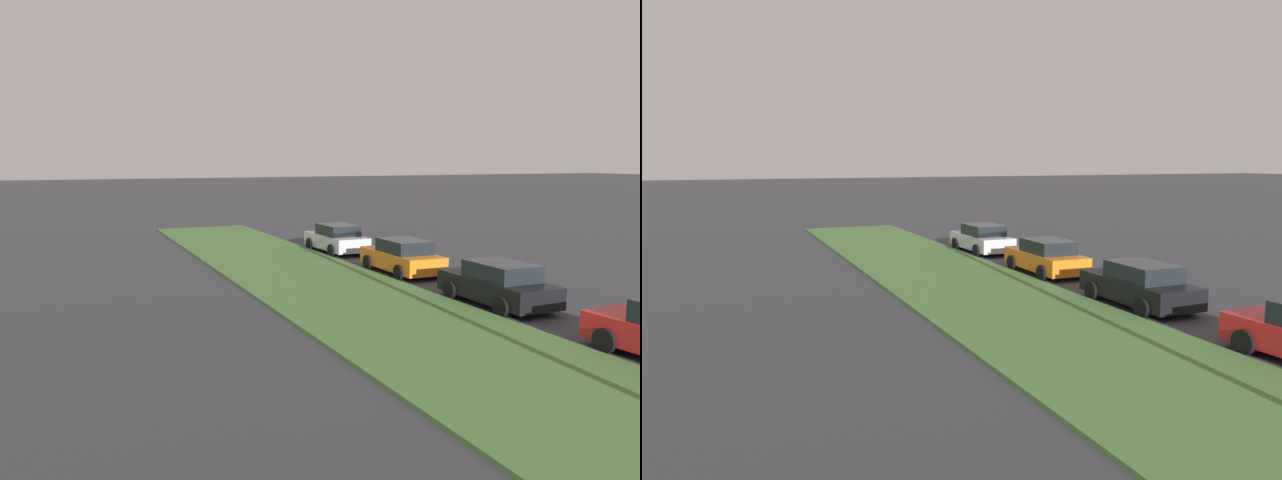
# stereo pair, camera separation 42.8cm
# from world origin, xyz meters

# --- Properties ---
(grass_median) EXTENTS (60.00, 6.00, 0.12)m
(grass_median) POSITION_xyz_m (10.00, 6.30, 0.06)
(grass_median) COLOR #477238
(grass_median) RESTS_ON ground
(parked_car_black) EXTENTS (4.32, 2.05, 1.47)m
(parked_car_black) POSITION_xyz_m (14.02, 2.15, 0.72)
(parked_car_black) COLOR black
(parked_car_black) RESTS_ON ground
(parked_car_orange) EXTENTS (4.32, 2.07, 1.47)m
(parked_car_orange) POSITION_xyz_m (20.20, 2.09, 0.72)
(parked_car_orange) COLOR orange
(parked_car_orange) RESTS_ON ground
(parked_car_silver) EXTENTS (4.33, 2.08, 1.47)m
(parked_car_silver) POSITION_xyz_m (26.63, 2.16, 0.72)
(parked_car_silver) COLOR #B2B5BA
(parked_car_silver) RESTS_ON ground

